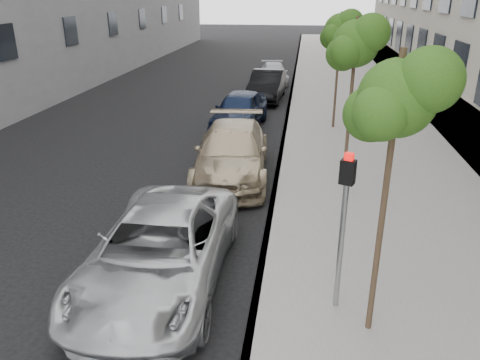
% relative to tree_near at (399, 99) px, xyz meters
% --- Properties ---
extents(sidewalk, '(6.40, 72.00, 0.14)m').
position_rel_tree_near_xyz_m(sidewalk, '(1.07, 22.50, -4.07)').
color(sidewalk, gray).
rests_on(sidewalk, ground).
extents(curb, '(0.15, 72.00, 0.14)m').
position_rel_tree_near_xyz_m(curb, '(-2.05, 22.50, -4.07)').
color(curb, '#9E9B93').
rests_on(curb, ground).
extents(tree_near, '(1.53, 1.33, 4.77)m').
position_rel_tree_near_xyz_m(tree_near, '(0.00, 0.00, 0.00)').
color(tree_near, '#38281C').
rests_on(tree_near, sidewalk).
extents(tree_mid, '(1.63, 1.43, 4.91)m').
position_rel_tree_near_xyz_m(tree_mid, '(0.00, 6.50, 0.09)').
color(tree_mid, '#38281C').
rests_on(tree_mid, sidewalk).
extents(tree_far, '(1.66, 1.46, 4.79)m').
position_rel_tree_near_xyz_m(tree_far, '(0.00, 13.00, -0.04)').
color(tree_far, '#38281C').
rests_on(tree_far, sidewalk).
extents(signal_pole, '(0.29, 0.26, 2.98)m').
position_rel_tree_near_xyz_m(signal_pole, '(-0.56, 0.55, -2.13)').
color(signal_pole, '#939699').
rests_on(signal_pole, sidewalk).
extents(minivan, '(2.60, 5.56, 1.54)m').
position_rel_tree_near_xyz_m(minivan, '(-4.03, 0.99, -3.37)').
color(minivan, silver).
rests_on(minivan, ground).
extents(suv, '(2.70, 5.70, 1.60)m').
position_rel_tree_near_xyz_m(suv, '(-3.52, 7.13, -3.34)').
color(suv, tan).
rests_on(suv, ground).
extents(sedan_blue, '(2.29, 4.77, 1.57)m').
position_rel_tree_near_xyz_m(sedan_blue, '(-4.05, 12.80, -3.36)').
color(sedan_blue, '#0F1A34').
rests_on(sedan_blue, ground).
extents(sedan_black, '(1.90, 4.82, 1.56)m').
position_rel_tree_near_xyz_m(sedan_black, '(-3.34, 18.61, -3.36)').
color(sedan_black, black).
rests_on(sedan_black, ground).
extents(sedan_rear, '(2.25, 4.39, 1.22)m').
position_rel_tree_near_xyz_m(sedan_rear, '(-3.33, 23.68, -3.54)').
color(sedan_rear, '#A3A5AB').
rests_on(sedan_rear, ground).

